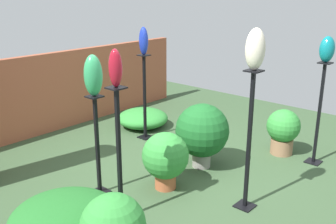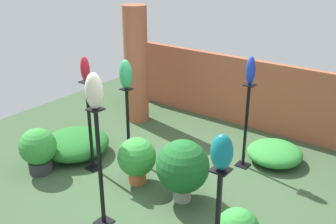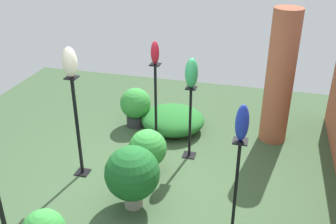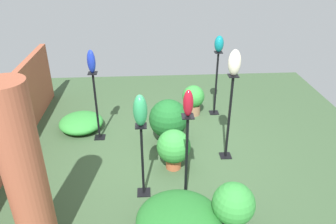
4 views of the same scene
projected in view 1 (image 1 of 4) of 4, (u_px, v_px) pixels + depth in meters
ground_plane at (176, 178)px, 5.04m from camera, size 8.00×8.00×0.00m
brick_wall_back at (52, 92)px, 6.57m from camera, size 5.60×0.12×1.32m
pedestal_ivory at (249, 147)px, 4.16m from camera, size 0.20×0.20×1.55m
pedestal_jade at (98, 150)px, 4.52m from camera, size 0.20×0.20×1.19m
pedestal_ruby at (119, 161)px, 3.95m from camera, size 0.20×0.20×1.43m
pedestal_teal at (319, 118)px, 5.29m from camera, size 0.20×0.20×1.41m
pedestal_cobalt at (145, 101)px, 6.21m from camera, size 0.20×0.20×1.35m
art_vase_ivory at (255, 49)px, 3.85m from camera, size 0.20×0.20×0.42m
art_vase_jade at (93, 75)px, 4.25m from camera, size 0.21×0.19×0.46m
art_vase_ruby at (115, 68)px, 3.66m from camera, size 0.13×0.13×0.36m
art_vase_teal at (327, 49)px, 5.01m from camera, size 0.20×0.19×0.34m
art_vase_cobalt at (144, 41)px, 5.92m from camera, size 0.14×0.14×0.42m
potted_plant_walkway_edge at (202, 131)px, 5.22m from camera, size 0.72×0.72×0.88m
potted_plant_mid_right at (283, 129)px, 5.67m from camera, size 0.48×0.48×0.67m
potted_plant_back_center at (165, 157)px, 4.68m from camera, size 0.56×0.56×0.71m
foliage_bed_east at (143, 118)px, 6.85m from camera, size 0.87×0.88×0.31m
foliage_bed_west at (67, 220)px, 3.78m from camera, size 1.09×1.13×0.40m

